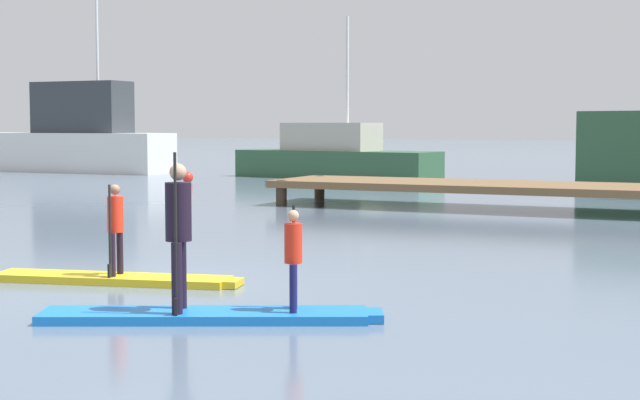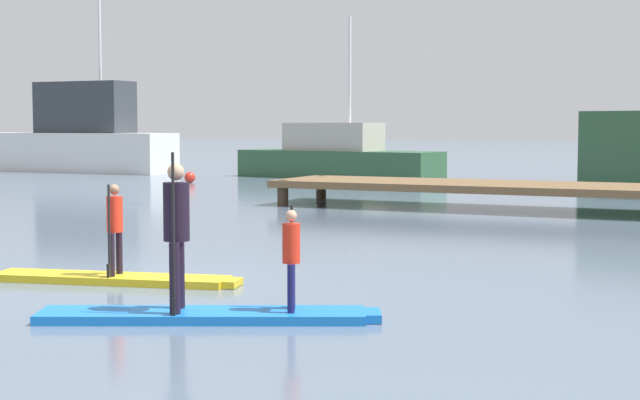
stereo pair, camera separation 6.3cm
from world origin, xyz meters
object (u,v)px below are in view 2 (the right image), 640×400
at_px(fishing_boat_green_midground, 78,139).
at_px(motor_boat_small_navy, 337,157).
at_px(paddleboard_far, 209,315).
at_px(mooring_buoy_mid, 190,177).
at_px(paddler_child_solo, 115,224).
at_px(paddleboard_near, 115,279).
at_px(paddler_child_front, 291,254).
at_px(paddler_adult, 176,227).

height_order(fishing_boat_green_midground, motor_boat_small_navy, fishing_boat_green_midground).
bearing_deg(motor_boat_small_navy, paddleboard_far, -68.82).
bearing_deg(mooring_buoy_mid, paddler_child_solo, -59.78).
bearing_deg(motor_boat_small_navy, paddleboard_near, -72.64).
xyz_separation_m(paddleboard_near, paddleboard_far, (2.40, -1.56, 0.00)).
relative_size(paddler_child_front, mooring_buoy_mid, 2.82).
bearing_deg(mooring_buoy_mid, paddleboard_near, -59.78).
bearing_deg(paddler_child_front, fishing_boat_green_midground, 132.91).
bearing_deg(paddleboard_near, paddler_child_solo, -50.30).
bearing_deg(paddleboard_far, paddler_child_solo, 147.00).
relative_size(paddler_child_solo, paddler_child_front, 1.08).
relative_size(paddler_adult, mooring_buoy_mid, 4.28).
xyz_separation_m(paddler_child_solo, paddler_child_front, (3.18, -1.17, -0.07)).
height_order(paddleboard_near, fishing_boat_green_midground, fishing_boat_green_midground).
relative_size(paddleboard_far, fishing_boat_green_midground, 0.37).
height_order(paddleboard_near, mooring_buoy_mid, mooring_buoy_mid).
bearing_deg(paddler_child_front, motor_boat_small_navy, 113.01).
distance_m(paddleboard_far, fishing_boat_green_midground, 33.62).
bearing_deg(motor_boat_small_navy, fishing_boat_green_midground, -178.32).
xyz_separation_m(paddleboard_near, paddler_adult, (2.10, -1.71, 0.95)).
height_order(paddler_adult, motor_boat_small_navy, motor_boat_small_navy).
distance_m(paddler_child_solo, paddler_adult, 2.70).
bearing_deg(mooring_buoy_mid, motor_boat_small_navy, 55.48).
distance_m(paddler_child_front, motor_boat_small_navy, 27.32).
bearing_deg(paddler_child_solo, paddler_child_front, -20.23).
height_order(paddler_child_solo, mooring_buoy_mid, paddler_child_solo).
height_order(paddler_child_solo, fishing_boat_green_midground, fishing_boat_green_midground).
relative_size(paddleboard_far, paddler_adult, 2.08).
distance_m(paddleboard_far, motor_boat_small_navy, 27.39).
bearing_deg(paddler_adult, paddler_child_solo, 140.90).
bearing_deg(fishing_boat_green_midground, mooring_buoy_mid, -28.10).
bearing_deg(paddler_adult, paddleboard_far, 26.15).
bearing_deg(paddleboard_near, paddler_child_front, -20.33).
bearing_deg(paddler_adult, fishing_boat_green_midground, 130.93).
distance_m(paddleboard_far, paddler_child_front, 1.09).
bearing_deg(mooring_buoy_mid, paddler_child_front, -54.74).
bearing_deg(paddleboard_near, paddleboard_far, -33.07).
bearing_deg(fishing_boat_green_midground, motor_boat_small_navy, 1.68).
distance_m(paddleboard_near, mooring_buoy_mid, 21.84).
bearing_deg(paddler_child_front, paddler_child_solo, 159.77).
distance_m(paddler_child_front, fishing_boat_green_midground, 33.84).
bearing_deg(paddler_adult, motor_boat_small_navy, 110.48).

